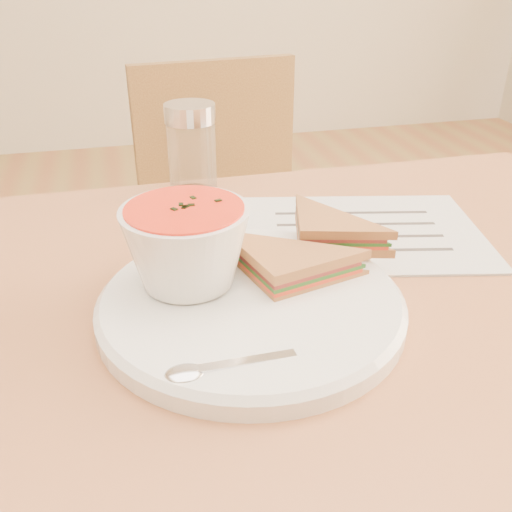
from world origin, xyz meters
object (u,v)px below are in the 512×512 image
object	(u,v)px
condiment_shaker	(192,149)
chair_far	(242,266)
plate	(251,306)
soup_bowl	(187,250)

from	to	relation	value
condiment_shaker	chair_far	bearing A→B (deg)	66.67
plate	condiment_shaker	size ratio (longest dim) A/B	2.32
chair_far	condiment_shaker	bearing A→B (deg)	59.94
chair_far	plate	world-z (taller)	chair_far
chair_far	condiment_shaker	size ratio (longest dim) A/B	6.75
plate	soup_bowl	size ratio (longest dim) A/B	2.41
chair_far	condiment_shaker	xyz separation A→B (m)	(-0.14, -0.34, 0.39)
soup_bowl	condiment_shaker	world-z (taller)	condiment_shaker
plate	condiment_shaker	bearing A→B (deg)	90.97
soup_bowl	condiment_shaker	xyz separation A→B (m)	(0.05, 0.29, 0.01)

